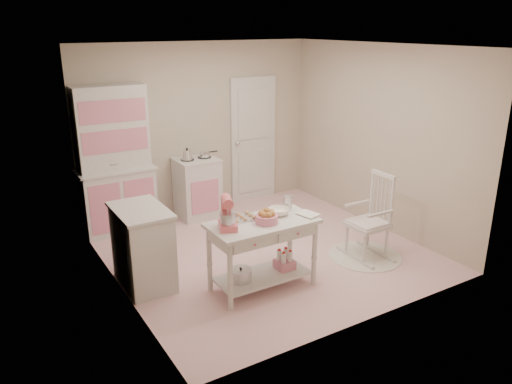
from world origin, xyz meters
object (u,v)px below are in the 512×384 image
base_cabinet (143,247)px  hutch (115,161)px  rocking_chair (368,217)px  work_table (263,255)px  stand_mixer (227,214)px  bread_basket (267,219)px  stove (197,188)px

base_cabinet → hutch: bearing=82.4°
base_cabinet → rocking_chair: 2.77m
work_table → stand_mixer: stand_mixer is taller
rocking_chair → bread_basket: rocking_chair is taller
stove → work_table: size_ratio=0.77×
base_cabinet → bread_basket: bearing=-35.6°
base_cabinet → stove: bearing=48.9°
stand_mixer → hutch: bearing=121.1°
work_table → base_cabinet: bearing=145.7°
base_cabinet → work_table: 1.35m
base_cabinet → bread_basket: 1.45m
hutch → stove: hutch is taller
hutch → work_table: hutch is taller
hutch → stand_mixer: (0.47, -2.42, -0.07)m
rocking_chair → bread_basket: size_ratio=4.40×
stove → bread_basket: 2.49m
work_table → bread_basket: 0.45m
hutch → stove: size_ratio=2.26×
rocking_chair → stand_mixer: (-1.96, 0.05, 0.42)m
hutch → base_cabinet: size_ratio=2.26×
hutch → bread_basket: bearing=-70.0°
stand_mixer → bread_basket: size_ratio=1.36×
work_table → stand_mixer: 0.71m
stove → rocking_chair: 2.71m
base_cabinet → rocking_chair: (2.66, -0.79, 0.09)m
stove → rocking_chair: bearing=-63.0°
bread_basket → hutch: bearing=110.0°
work_table → bread_basket: (0.02, -0.05, 0.45)m
stove → bread_basket: bearing=-96.8°
base_cabinet → work_table: size_ratio=0.77×
work_table → bread_basket: size_ratio=4.80×
rocking_chair → work_table: bearing=-179.4°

